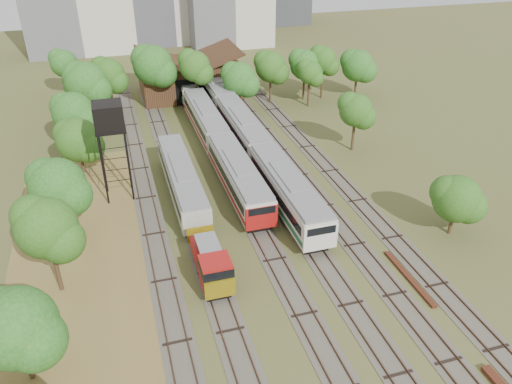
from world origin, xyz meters
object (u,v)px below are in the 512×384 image
object	(u,v)px
shunter_locomotive	(211,265)
water_tower	(109,119)
railcar_red_set	(220,145)
railcar_green_set	(243,129)

from	to	relation	value
shunter_locomotive	water_tower	bearing A→B (deg)	111.41
water_tower	railcar_red_set	bearing A→B (deg)	22.60
railcar_green_set	railcar_red_set	bearing A→B (deg)	-135.30
railcar_red_set	water_tower	size ratio (longest dim) A/B	3.23
railcar_red_set	shunter_locomotive	size ratio (longest dim) A/B	4.27
shunter_locomotive	water_tower	world-z (taller)	water_tower
railcar_red_set	railcar_green_set	bearing A→B (deg)	44.70
railcar_red_set	shunter_locomotive	world-z (taller)	railcar_red_set
railcar_green_set	water_tower	distance (m)	20.19
railcar_red_set	railcar_green_set	distance (m)	5.63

